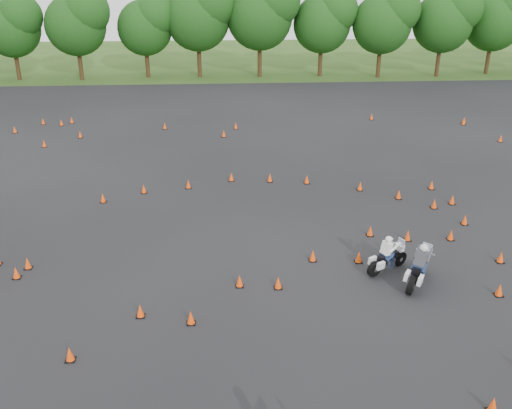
# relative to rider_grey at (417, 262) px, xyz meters

# --- Properties ---
(ground) EXTENTS (140.00, 140.00, 0.00)m
(ground) POSITION_rel_rider_grey_xyz_m (-5.62, 1.07, -0.90)
(ground) COLOR #2D5119
(ground) RESTS_ON ground
(asphalt_pad) EXTENTS (62.00, 62.00, 0.00)m
(asphalt_pad) POSITION_rel_rider_grey_xyz_m (-5.62, 7.07, -0.89)
(asphalt_pad) COLOR black
(asphalt_pad) RESTS_ON ground
(treeline) EXTENTS (87.30, 32.33, 10.35)m
(treeline) POSITION_rel_rider_grey_xyz_m (-4.60, 35.98, 3.76)
(treeline) COLOR #173F12
(treeline) RESTS_ON ground
(traffic_cones) EXTENTS (36.79, 32.88, 0.45)m
(traffic_cones) POSITION_rel_rider_grey_xyz_m (-5.65, 6.81, -0.67)
(traffic_cones) COLOR #F7470A
(traffic_cones) RESTS_ON asphalt_pad
(rider_grey) EXTENTS (1.83, 2.34, 1.79)m
(rider_grey) POSITION_rel_rider_grey_xyz_m (0.00, 0.00, 0.00)
(rider_grey) COLOR #3C3D43
(rider_grey) RESTS_ON ground
(rider_white) EXTENTS (2.06, 1.62, 1.58)m
(rider_white) POSITION_rel_rider_grey_xyz_m (-0.81, 1.03, -0.10)
(rider_white) COLOR white
(rider_white) RESTS_ON ground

